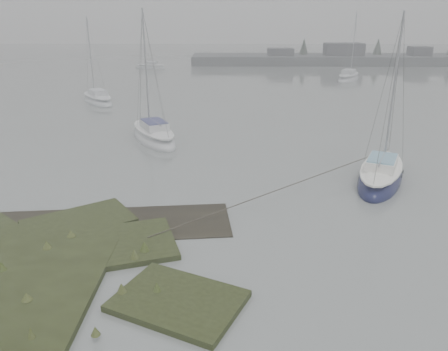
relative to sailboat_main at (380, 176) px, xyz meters
The scene contains 7 objects.
ground 22.75m from the sailboat_main, 114.38° to the left, with size 160.00×160.00×0.00m, color gray.
far_shoreline 55.44m from the sailboat_main, 71.65° to the left, with size 60.00×8.00×4.15m.
sailboat_main is the anchor object (origin of this frame).
sailboat_white 14.35m from the sailboat_main, 149.65° to the left, with size 4.67×6.43×8.74m.
sailboat_far_a 27.81m from the sailboat_main, 134.82° to the left, with size 4.80×5.77×8.07m.
sailboat_far_b 35.20m from the sailboat_main, 78.22° to the left, with size 4.72×6.20×8.49m.
sailboat_far_c 49.68m from the sailboat_main, 112.77° to the left, with size 4.90×2.48×6.61m.
Camera 1 is at (1.94, -10.89, 7.82)m, focal length 35.00 mm.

